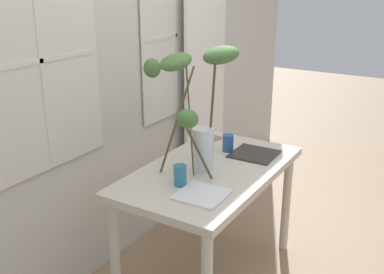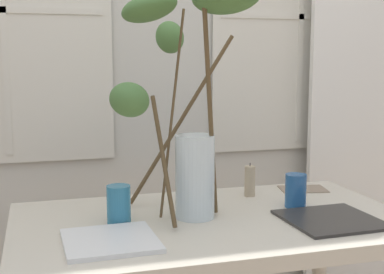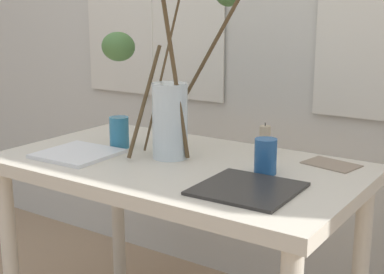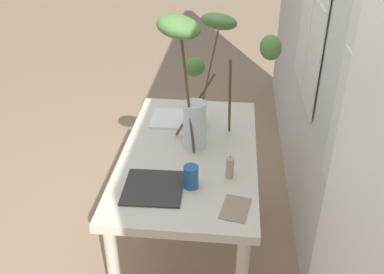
{
  "view_description": "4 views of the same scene",
  "coord_description": "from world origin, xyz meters",
  "px_view_note": "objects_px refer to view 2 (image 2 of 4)",
  "views": [
    {
      "loc": [
        -2.22,
        -1.23,
        1.86
      ],
      "look_at": [
        -0.1,
        0.07,
        0.98
      ],
      "focal_mm": 42.94,
      "sensor_mm": 36.0,
      "label": 1
    },
    {
      "loc": [
        -0.52,
        -1.55,
        1.26
      ],
      "look_at": [
        -0.04,
        0.08,
        1.01
      ],
      "focal_mm": 50.1,
      "sensor_mm": 36.0,
      "label": 2
    },
    {
      "loc": [
        1.05,
        -1.46,
        1.28
      ],
      "look_at": [
        0.02,
        0.05,
        0.84
      ],
      "focal_mm": 51.11,
      "sensor_mm": 36.0,
      "label": 3
    },
    {
      "loc": [
        1.93,
        0.21,
        2.01
      ],
      "look_at": [
        -0.04,
        0.01,
        0.83
      ],
      "focal_mm": 40.23,
      "sensor_mm": 36.0,
      "label": 4
    }
  ],
  "objects_px": {
    "pillar_candle": "(250,181)",
    "plate_square_left": "(110,241)",
    "vase_with_branches": "(187,79)",
    "plate_square_right": "(331,220)",
    "drinking_glass_blue_right": "(296,191)",
    "drinking_glass_blue_left": "(119,205)",
    "dining_table": "(212,247)"
  },
  "relations": [
    {
      "from": "dining_table",
      "to": "drinking_glass_blue_right",
      "type": "height_order",
      "value": "drinking_glass_blue_right"
    },
    {
      "from": "vase_with_branches",
      "to": "drinking_glass_blue_left",
      "type": "height_order",
      "value": "vase_with_branches"
    },
    {
      "from": "vase_with_branches",
      "to": "drinking_glass_blue_right",
      "type": "relative_size",
      "value": 6.67
    },
    {
      "from": "drinking_glass_blue_right",
      "to": "plate_square_right",
      "type": "distance_m",
      "value": 0.19
    },
    {
      "from": "vase_with_branches",
      "to": "plate_square_right",
      "type": "height_order",
      "value": "vase_with_branches"
    },
    {
      "from": "dining_table",
      "to": "pillar_candle",
      "type": "height_order",
      "value": "pillar_candle"
    },
    {
      "from": "drinking_glass_blue_left",
      "to": "plate_square_left",
      "type": "height_order",
      "value": "drinking_glass_blue_left"
    },
    {
      "from": "vase_with_branches",
      "to": "pillar_candle",
      "type": "xyz_separation_m",
      "value": [
        0.29,
        0.17,
        -0.38
      ]
    },
    {
      "from": "pillar_candle",
      "to": "plate_square_left",
      "type": "bearing_deg",
      "value": -147.14
    },
    {
      "from": "dining_table",
      "to": "plate_square_right",
      "type": "distance_m",
      "value": 0.38
    },
    {
      "from": "dining_table",
      "to": "plate_square_right",
      "type": "relative_size",
      "value": 4.47
    },
    {
      "from": "dining_table",
      "to": "pillar_candle",
      "type": "distance_m",
      "value": 0.34
    },
    {
      "from": "plate_square_left",
      "to": "pillar_candle",
      "type": "xyz_separation_m",
      "value": [
        0.56,
        0.36,
        0.05
      ]
    },
    {
      "from": "vase_with_branches",
      "to": "plate_square_left",
      "type": "height_order",
      "value": "vase_with_branches"
    },
    {
      "from": "drinking_glass_blue_left",
      "to": "plate_square_left",
      "type": "distance_m",
      "value": 0.18
    },
    {
      "from": "pillar_candle",
      "to": "drinking_glass_blue_left",
      "type": "bearing_deg",
      "value": -159.28
    },
    {
      "from": "drinking_glass_blue_right",
      "to": "pillar_candle",
      "type": "distance_m",
      "value": 0.2
    },
    {
      "from": "drinking_glass_blue_left",
      "to": "plate_square_left",
      "type": "xyz_separation_m",
      "value": [
        -0.05,
        -0.17,
        -0.05
      ]
    },
    {
      "from": "plate_square_right",
      "to": "pillar_candle",
      "type": "xyz_separation_m",
      "value": [
        -0.13,
        0.35,
        0.05
      ]
    },
    {
      "from": "drinking_glass_blue_right",
      "to": "plate_square_left",
      "type": "height_order",
      "value": "drinking_glass_blue_right"
    },
    {
      "from": "plate_square_right",
      "to": "drinking_glass_blue_left",
      "type": "bearing_deg",
      "value": 165.65
    },
    {
      "from": "vase_with_branches",
      "to": "plate_square_left",
      "type": "distance_m",
      "value": 0.54
    },
    {
      "from": "vase_with_branches",
      "to": "plate_square_right",
      "type": "xyz_separation_m",
      "value": [
        0.41,
        -0.19,
        -0.43
      ]
    },
    {
      "from": "dining_table",
      "to": "vase_with_branches",
      "type": "relative_size",
      "value": 1.64
    },
    {
      "from": "drinking_glass_blue_left",
      "to": "dining_table",
      "type": "bearing_deg",
      "value": -5.43
    },
    {
      "from": "drinking_glass_blue_left",
      "to": "drinking_glass_blue_right",
      "type": "relative_size",
      "value": 1.04
    },
    {
      "from": "plate_square_left",
      "to": "pillar_candle",
      "type": "relative_size",
      "value": 2.04
    },
    {
      "from": "drinking_glass_blue_left",
      "to": "plate_square_right",
      "type": "bearing_deg",
      "value": -14.35
    },
    {
      "from": "dining_table",
      "to": "plate_square_left",
      "type": "xyz_separation_m",
      "value": [
        -0.34,
        -0.14,
        0.1
      ]
    },
    {
      "from": "plate_square_left",
      "to": "plate_square_right",
      "type": "distance_m",
      "value": 0.68
    },
    {
      "from": "plate_square_right",
      "to": "plate_square_left",
      "type": "bearing_deg",
      "value": -179.5
    },
    {
      "from": "drinking_glass_blue_right",
      "to": "plate_square_left",
      "type": "relative_size",
      "value": 0.45
    }
  ]
}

